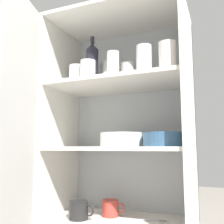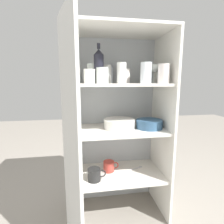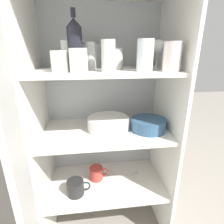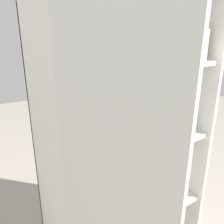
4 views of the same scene
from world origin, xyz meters
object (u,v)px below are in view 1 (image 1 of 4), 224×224
object	(u,v)px
wine_bottle	(92,63)
coffee_mug_primary	(79,210)
mixing_bowl_large	(164,139)
plate_stack_white	(123,140)

from	to	relation	value
wine_bottle	coffee_mug_primary	size ratio (longest dim) A/B	1.95
wine_bottle	mixing_bowl_large	xyz separation A→B (m)	(0.39, 0.01, -0.43)
mixing_bowl_large	coffee_mug_primary	world-z (taller)	mixing_bowl_large
plate_stack_white	mixing_bowl_large	size ratio (longest dim) A/B	1.21
mixing_bowl_large	wine_bottle	bearing A→B (deg)	-178.08
plate_stack_white	mixing_bowl_large	world-z (taller)	plate_stack_white
mixing_bowl_large	coffee_mug_primary	bearing A→B (deg)	-173.05
plate_stack_white	coffee_mug_primary	size ratio (longest dim) A/B	1.76
plate_stack_white	mixing_bowl_large	bearing A→B (deg)	-10.79
plate_stack_white	coffee_mug_primary	bearing A→B (deg)	-154.88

